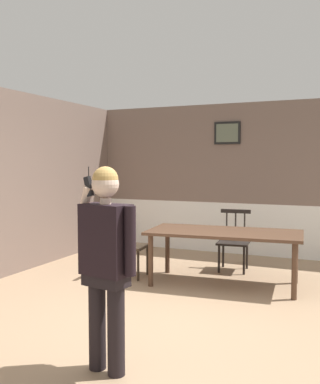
% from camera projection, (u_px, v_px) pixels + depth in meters
% --- Properties ---
extents(ground_plane, '(7.73, 7.73, 0.00)m').
position_uv_depth(ground_plane, '(176.00, 314.00, 4.89)').
color(ground_plane, '#9E7F60').
extents(room_back_partition, '(5.91, 0.17, 2.78)m').
position_uv_depth(room_back_partition, '(246.00, 182.00, 8.01)').
color(room_back_partition, '#756056').
rests_on(room_back_partition, ground_plane).
extents(dining_table, '(2.16, 1.16, 0.75)m').
position_uv_depth(dining_table, '(224.00, 236.00, 6.01)').
color(dining_table, '#4C3323').
rests_on(dining_table, ground_plane).
extents(chair_near_window, '(0.52, 0.52, 0.95)m').
position_uv_depth(chair_near_window, '(234.00, 241.00, 6.85)').
color(chair_near_window, black).
rests_on(chair_near_window, ground_plane).
extents(chair_by_doorway, '(0.52, 0.52, 0.96)m').
position_uv_depth(chair_by_doorway, '(128.00, 245.00, 6.47)').
color(chair_by_doorway, '#2D2319').
rests_on(chair_by_doorway, ground_plane).
extents(person_figure, '(0.56, 0.29, 1.67)m').
position_uv_depth(person_figure, '(107.00, 256.00, 3.47)').
color(person_figure, black).
rests_on(person_figure, ground_plane).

